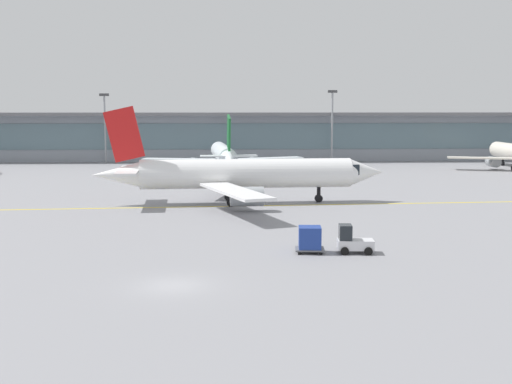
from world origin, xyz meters
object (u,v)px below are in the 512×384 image
(taxiing_regional_jet, at_px, (243,174))
(apron_light_mast_2, at_px, (332,123))
(cargo_dolly_lead, at_px, (310,239))
(apron_light_mast_1, at_px, (105,125))
(baggage_tug, at_px, (352,241))
(gate_airplane_1, at_px, (223,154))

(taxiing_regional_jet, bearing_deg, apron_light_mast_2, 67.22)
(cargo_dolly_lead, bearing_deg, apron_light_mast_1, 114.69)
(baggage_tug, relative_size, cargo_dolly_lead, 1.22)
(gate_airplane_1, bearing_deg, cargo_dolly_lead, -178.45)
(cargo_dolly_lead, relative_size, apron_light_mast_2, 0.16)
(gate_airplane_1, xyz_separation_m, cargo_dolly_lead, (6.65, -61.35, -1.81))
(apron_light_mast_2, bearing_deg, gate_airplane_1, -141.84)
(gate_airplane_1, bearing_deg, taxiing_regional_jet, 179.05)
(gate_airplane_1, height_order, apron_light_mast_1, apron_light_mast_1)
(gate_airplane_1, relative_size, apron_light_mast_1, 2.19)
(apron_light_mast_2, bearing_deg, taxiing_regional_jet, -109.23)
(gate_airplane_1, relative_size, cargo_dolly_lead, 13.04)
(baggage_tug, distance_m, apron_light_mast_2, 78.99)
(taxiing_regional_jet, distance_m, cargo_dolly_lead, 25.29)
(cargo_dolly_lead, xyz_separation_m, apron_light_mast_2, (14.14, 77.69, 6.55))
(gate_airplane_1, height_order, apron_light_mast_2, apron_light_mast_2)
(baggage_tug, distance_m, apron_light_mast_1, 85.63)
(gate_airplane_1, relative_size, taxiing_regional_jet, 0.89)
(gate_airplane_1, relative_size, apron_light_mast_2, 2.09)
(baggage_tug, bearing_deg, cargo_dolly_lead, 180.00)
(gate_airplane_1, distance_m, apron_light_mast_2, 26.87)
(baggage_tug, xyz_separation_m, apron_light_mast_1, (-32.33, 79.03, 6.39))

